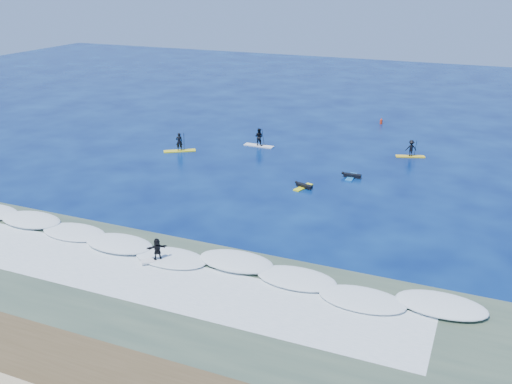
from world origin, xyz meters
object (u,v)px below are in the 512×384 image
at_px(sup_paddler_right, 411,149).
at_px(wave_surfer, 157,250).
at_px(prone_paddler_near, 303,186).
at_px(marker_buoy, 381,121).
at_px(sup_paddler_left, 179,145).
at_px(sup_paddler_center, 259,138).
at_px(prone_paddler_far, 351,176).

height_order(sup_paddler_right, wave_surfer, sup_paddler_right).
xyz_separation_m(prone_paddler_near, wave_surfer, (-4.06, -15.77, 0.69)).
bearing_deg(prone_paddler_near, marker_buoy, 12.95).
xyz_separation_m(prone_paddler_near, marker_buoy, (1.63, 23.55, 0.18)).
height_order(sup_paddler_left, prone_paddler_near, sup_paddler_left).
bearing_deg(sup_paddler_center, wave_surfer, -79.53).
distance_m(sup_paddler_left, wave_surfer, 23.19).
relative_size(sup_paddler_center, prone_paddler_near, 1.44).
distance_m(sup_paddler_left, marker_buoy, 24.69).
relative_size(sup_paddler_left, marker_buoy, 4.06).
bearing_deg(sup_paddler_right, sup_paddler_left, 179.75).
bearing_deg(prone_paddler_far, marker_buoy, 3.19).
bearing_deg(sup_paddler_left, wave_surfer, -96.65).
distance_m(prone_paddler_far, marker_buoy, 19.60).
bearing_deg(wave_surfer, prone_paddler_near, 35.75).
bearing_deg(sup_paddler_center, prone_paddler_far, -25.46).
bearing_deg(wave_surfer, prone_paddler_far, 30.51).
relative_size(sup_paddler_right, prone_paddler_far, 1.28).
relative_size(sup_paddler_center, prone_paddler_far, 1.42).
bearing_deg(sup_paddler_center, marker_buoy, 56.87).
relative_size(sup_paddler_left, sup_paddler_right, 1.08).
bearing_deg(wave_surfer, sup_paddler_center, 59.05).
bearing_deg(sup_paddler_right, sup_paddler_center, 170.43).
bearing_deg(prone_paddler_near, wave_surfer, -177.54).
relative_size(sup_paddler_right, wave_surfer, 1.45).
xyz_separation_m(sup_paddler_left, sup_paddler_right, (21.33, 7.10, 0.06)).
height_order(sup_paddler_left, wave_surfer, sup_paddler_left).
bearing_deg(sup_paddler_left, prone_paddler_far, -36.52).
relative_size(prone_paddler_near, wave_surfer, 1.12).
bearing_deg(prone_paddler_near, sup_paddler_center, 56.67).
bearing_deg(marker_buoy, sup_paddler_center, -124.75).
bearing_deg(prone_paddler_near, sup_paddler_left, 88.28).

